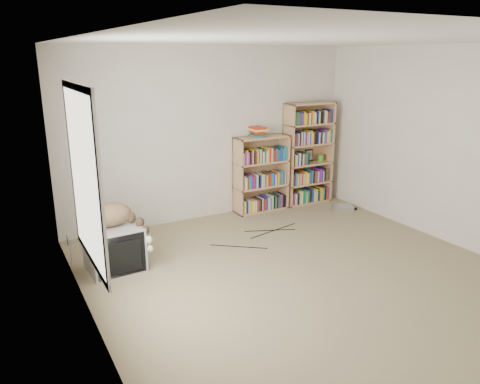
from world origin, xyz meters
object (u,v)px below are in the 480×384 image
bookcase_short (261,177)px  dvd_player (342,208)px  crt_tv (114,248)px  cat (115,218)px  bookcase_tall (308,156)px

bookcase_short → dvd_player: bookcase_short is taller
crt_tv → bookcase_short: bearing=18.7°
cat → bookcase_short: size_ratio=0.61×
bookcase_tall → dvd_player: size_ratio=5.18×
cat → bookcase_tall: bearing=16.2°
bookcase_tall → dvd_player: 1.01m
cat → bookcase_short: bookcase_short is taller
bookcase_tall → dvd_player: bookcase_tall is taller
crt_tv → bookcase_tall: 3.64m
bookcase_tall → cat: bearing=-163.3°
bookcase_tall → bookcase_short: 0.92m
bookcase_short → dvd_player: 1.39m
cat → bookcase_tall: 3.57m
crt_tv → cat: size_ratio=0.86×
cat → bookcase_short: 2.72m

